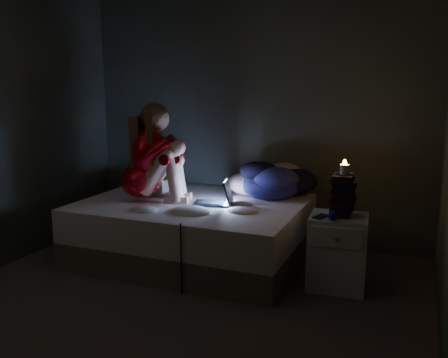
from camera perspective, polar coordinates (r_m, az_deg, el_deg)
The scene contains 12 objects.
floor at distance 3.61m, azimuth -7.00°, elevation -15.56°, with size 3.60×3.80×0.02m, color #504541.
wall_back at distance 4.99m, azimuth 3.44°, elevation 7.53°, with size 3.60×0.02×2.60m, color #2F312B.
bed at distance 4.54m, azimuth -3.62°, elevation -6.01°, with size 1.98×1.49×0.55m, color beige, non-canonical shape.
pillow at distance 5.04m, azimuth -8.59°, elevation -0.48°, with size 0.43×0.31×0.12m, color white.
woman at distance 4.50m, azimuth -9.85°, elevation 3.17°, with size 0.56×0.37×0.91m, color #8E0200, non-canonical shape.
laptop at distance 4.32m, azimuth -1.37°, elevation -1.51°, with size 0.33×0.24×0.24m, color black, non-canonical shape.
clothes_pile at distance 4.61m, azimuth 5.39°, elevation 0.07°, with size 0.61×0.49×0.37m, color #111557, non-canonical shape.
nightstand at distance 3.99m, azimuth 13.23°, elevation -8.35°, with size 0.44×0.39×0.59m, color white.
book_stack at distance 3.89m, azimuth 13.89°, elevation -1.67°, with size 0.19×0.25×0.35m, color black, non-canonical shape.
candle at distance 3.85m, azimuth 14.03°, elevation 1.47°, with size 0.07×0.07×0.08m, color beige.
phone at distance 3.84m, azimuth 11.25°, elevation -4.32°, with size 0.07×0.14×0.01m, color black.
blue_orb at distance 3.75m, azimuth 12.58°, elevation -4.20°, with size 0.08×0.08×0.08m, color #0B0969.
Camera 1 is at (1.60, -2.81, 1.59)m, focal length 38.77 mm.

